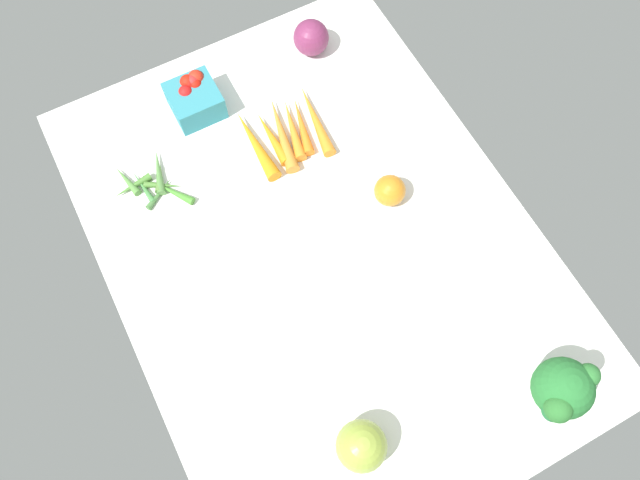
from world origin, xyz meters
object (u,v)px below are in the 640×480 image
(broccoli_head, at_px, (563,390))
(red_onion_near_basket, at_px, (311,38))
(berry_basket, at_px, (194,97))
(okra_pile, at_px, (153,183))
(carrot_bunch, at_px, (284,132))
(heirloom_tomato_green, at_px, (361,446))
(heirloom_tomato_orange, at_px, (390,191))

(broccoli_head, distance_m, red_onion_near_basket, 0.83)
(berry_basket, height_order, okra_pile, berry_basket)
(carrot_bunch, xyz_separation_m, okra_pile, (-0.02, -0.27, -0.01))
(berry_basket, distance_m, heirloom_tomato_green, 0.74)
(okra_pile, bearing_deg, red_onion_near_basket, 108.82)
(broccoli_head, height_order, berry_basket, broccoli_head)
(okra_pile, bearing_deg, broccoli_head, 32.15)
(heirloom_tomato_green, relative_size, okra_pile, 0.57)
(broccoli_head, relative_size, carrot_bunch, 0.73)
(heirloom_tomato_green, distance_m, okra_pile, 0.62)
(broccoli_head, distance_m, heirloom_tomato_orange, 0.46)
(red_onion_near_basket, distance_m, berry_basket, 0.28)
(heirloom_tomato_green, bearing_deg, okra_pile, -169.31)
(heirloom_tomato_orange, bearing_deg, heirloom_tomato_green, -36.19)
(heirloom_tomato_orange, height_order, red_onion_near_basket, red_onion_near_basket)
(berry_basket, bearing_deg, okra_pile, -49.81)
(red_onion_near_basket, bearing_deg, carrot_bunch, -41.81)
(broccoli_head, bearing_deg, okra_pile, -147.85)
(carrot_bunch, distance_m, red_onion_near_basket, 0.22)
(heirloom_tomato_green, xyz_separation_m, okra_pile, (-0.61, -0.12, -0.03))
(berry_basket, height_order, heirloom_tomato_green, heirloom_tomato_green)
(carrot_bunch, height_order, berry_basket, berry_basket)
(berry_basket, relative_size, heirloom_tomato_green, 1.17)
(broccoli_head, relative_size, heirloom_tomato_green, 1.56)
(red_onion_near_basket, xyz_separation_m, heirloom_tomato_green, (0.76, -0.31, 0.00))
(broccoli_head, xyz_separation_m, carrot_bunch, (-0.67, -0.16, -0.07))
(carrot_bunch, bearing_deg, heirloom_tomato_orange, 27.61)
(broccoli_head, bearing_deg, red_onion_near_basket, -179.24)
(red_onion_near_basket, bearing_deg, heirloom_tomato_green, -22.07)
(heirloom_tomato_orange, height_order, okra_pile, heirloom_tomato_orange)
(red_onion_near_basket, relative_size, berry_basket, 0.78)
(heirloom_tomato_orange, bearing_deg, berry_basket, -146.46)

